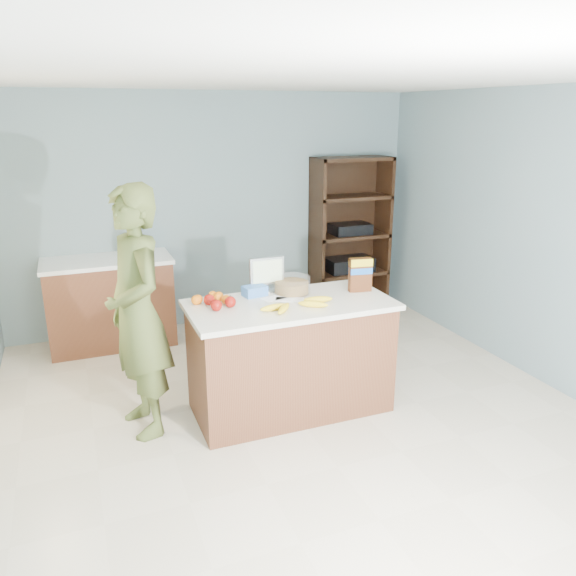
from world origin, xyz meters
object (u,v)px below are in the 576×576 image
object	(u,v)px
tv	(267,272)
cereal_box	(360,272)
shelving_unit	(348,238)
counter_peninsula	(290,361)
person	(137,313)

from	to	relation	value
tv	cereal_box	distance (m)	0.75
tv	cereal_box	xyz separation A→B (m)	(0.70, -0.27, -0.00)
shelving_unit	counter_peninsula	bearing A→B (deg)	-127.11
person	cereal_box	world-z (taller)	person
person	tv	xyz separation A→B (m)	(1.04, 0.18, 0.14)
cereal_box	tv	bearing A→B (deg)	159.14
shelving_unit	cereal_box	world-z (taller)	shelving_unit
cereal_box	shelving_unit	bearing A→B (deg)	65.09
tv	counter_peninsula	bearing A→B (deg)	-77.10
shelving_unit	tv	distance (m)	2.38
counter_peninsula	cereal_box	distance (m)	0.90
counter_peninsula	shelving_unit	xyz separation A→B (m)	(1.55, 2.05, 0.45)
counter_peninsula	person	distance (m)	1.23
person	tv	bearing A→B (deg)	87.82
shelving_unit	tv	size ratio (longest dim) A/B	6.38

